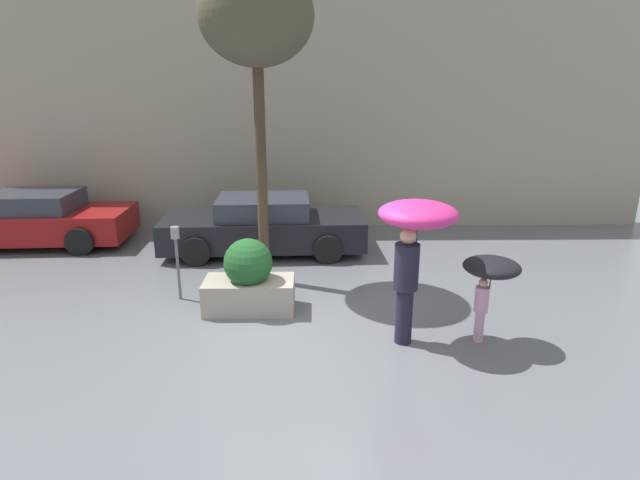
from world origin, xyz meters
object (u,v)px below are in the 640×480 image
Objects in this scene: person_adult at (415,231)px; street_tree at (256,20)px; parking_meter at (176,248)px; planter_box at (249,280)px; parked_car_far at (36,220)px; parked_car_near at (264,226)px; person_child at (490,273)px.

person_adult is 4.41m from street_tree.
planter_box is at bearing -20.67° from parking_meter.
street_tree reaches higher than person_adult.
parked_car_far is at bearing 141.33° from parking_meter.
person_adult is at bearing -23.74° from planter_box.
person_adult is at bearing -124.25° from parked_car_far.
parked_car_near is 0.82× the size of street_tree.
planter_box is at bearing -127.49° from parked_car_far.
person_adult is 1.61× the size of person_child.
parking_meter is at bearing -131.12° from parked_car_far.
parked_car_near is 2.94m from parking_meter.
street_tree reaches higher than parking_meter.
parked_car_far is at bearing 170.37° from person_child.
person_adult is 0.46× the size of parked_car_near.
street_tree is (0.16, -1.81, 3.98)m from parked_car_near.
parked_car_near is at bearing -99.20° from parked_car_far.
planter_box is 3.13m from parked_car_near.
parked_car_far is at bearing 144.96° from planter_box.
parking_meter is (-3.67, 1.54, -0.71)m from person_adult.
parked_car_near is 1.04× the size of parked_car_far.
planter_box is 4.25m from street_tree.
parked_car_far is (-5.33, 0.63, -0.00)m from parked_car_near.
planter_box is 3.70m from person_child.
street_tree is at bearing 31.23° from parking_meter.
planter_box is 0.34× the size of parked_car_far.
parked_car_near is 5.37m from parked_car_far.
parked_car_near is at bearing 90.58° from planter_box.
parking_meter is at bearing 159.33° from planter_box.
planter_box is 6.55m from parked_car_far.
planter_box is 0.71× the size of person_adult.
person_child is 0.30× the size of parked_car_far.
parking_meter reaches higher than parked_car_far.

